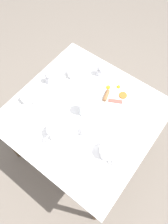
% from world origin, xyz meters
% --- Properties ---
extents(ground_plane, '(8.00, 8.00, 0.00)m').
position_xyz_m(ground_plane, '(0.00, 0.00, 0.00)').
color(ground_plane, '#70665B').
extents(table, '(1.01, 1.03, 0.72)m').
position_xyz_m(table, '(0.00, 0.00, 0.66)').
color(table, white).
rests_on(table, ground_plane).
extents(breakfast_plate, '(0.26, 0.26, 0.04)m').
position_xyz_m(breakfast_plate, '(0.27, -0.08, 0.73)').
color(breakfast_plate, white).
rests_on(breakfast_plate, table).
extents(teapot_near, '(0.11, 0.18, 0.11)m').
position_xyz_m(teapot_near, '(-0.15, -0.31, 0.77)').
color(teapot_near, white).
rests_on(teapot_near, table).
extents(teapot_far, '(0.19, 0.11, 0.11)m').
position_xyz_m(teapot_far, '(-0.25, 0.05, 0.77)').
color(teapot_far, white).
rests_on(teapot_far, table).
extents(teacup_with_saucer_left, '(0.16, 0.16, 0.06)m').
position_xyz_m(teacup_with_saucer_left, '(0.22, 0.28, 0.75)').
color(teacup_with_saucer_left, white).
rests_on(teacup_with_saucer_left, table).
extents(teacup_with_saucer_right, '(0.16, 0.16, 0.06)m').
position_xyz_m(teacup_with_saucer_right, '(-0.17, 0.40, 0.75)').
color(teacup_with_saucer_right, white).
rests_on(teacup_with_saucer_right, table).
extents(water_glass_tall, '(0.08, 0.08, 0.13)m').
position_xyz_m(water_glass_tall, '(0.01, -0.00, 0.79)').
color(water_glass_tall, white).
rests_on(water_glass_tall, table).
extents(creamer_jug, '(0.08, 0.06, 0.06)m').
position_xyz_m(creamer_jug, '(-0.12, -0.10, 0.75)').
color(creamer_jug, white).
rests_on(creamer_jug, table).
extents(pepper_grinder, '(0.05, 0.05, 0.11)m').
position_xyz_m(pepper_grinder, '(0.37, 0.12, 0.78)').
color(pepper_grinder, '#BCBCC1').
rests_on(pepper_grinder, table).
extents(salt_grinder, '(0.05, 0.05, 0.11)m').
position_xyz_m(salt_grinder, '(0.06, 0.39, 0.78)').
color(salt_grinder, '#BCBCC1').
rests_on(salt_grinder, table).
extents(fork_by_plate, '(0.18, 0.05, 0.00)m').
position_xyz_m(fork_by_plate, '(0.02, 0.26, 0.73)').
color(fork_by_plate, silver).
rests_on(fork_by_plate, table).
extents(knife_by_plate, '(0.04, 0.20, 0.00)m').
position_xyz_m(knife_by_plate, '(0.12, -0.37, 0.73)').
color(knife_by_plate, silver).
rests_on(knife_by_plate, table).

